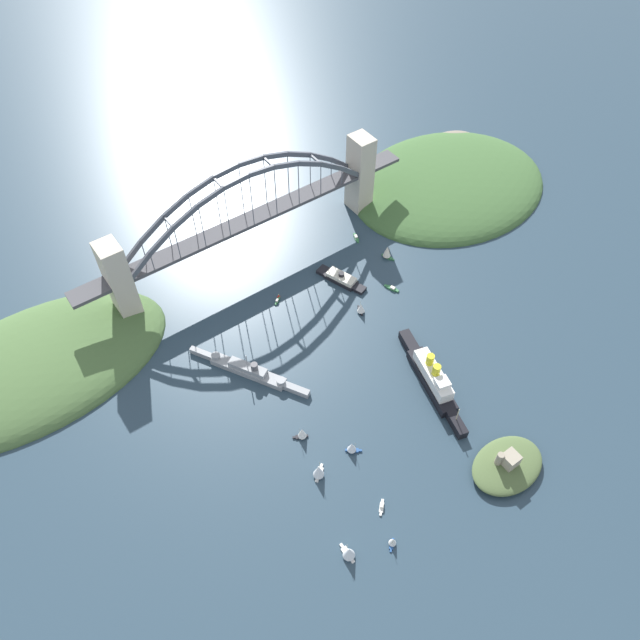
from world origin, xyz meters
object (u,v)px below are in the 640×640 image
Objects in this scene: small_boat_10 at (393,541)px; small_boat_3 at (319,471)px; small_boat_4 at (356,238)px; channel_marker_buoy at (279,296)px; seaplane_taxiing_near_bridge at (225,229)px; ocean_liner at (432,378)px; small_boat_1 at (387,252)px; fort_island_mid_harbor at (507,465)px; small_boat_9 at (392,288)px; small_boat_6 at (302,433)px; small_boat_8 at (352,447)px; harbor_arch_bridge at (250,220)px; small_boat_2 at (277,301)px; harbor_ferry_steamer at (341,278)px; small_boat_7 at (349,552)px; small_boat_0 at (382,507)px; naval_cruiser at (249,371)px; small_boat_5 at (361,308)px.

small_boat_3 is at bearing -80.43° from small_boat_10.
small_boat_10 is at bearing 56.95° from small_boat_4.
seaplane_taxiing_near_bridge is at bearing -92.79° from channel_marker_buoy.
small_boat_1 is (-46.01, -96.42, -0.59)m from ocean_liner.
fort_island_mid_harbor is 192.37m from small_boat_4.
small_boat_3 is 1.12× the size of small_boat_9.
small_boat_4 is at bearing 139.86° from seaplane_taxiing_near_bridge.
small_boat_6 is 1.10× the size of small_boat_8.
small_boat_9 is at bearing 125.96° from harbor_arch_bridge.
small_boat_6 is (77.43, -77.89, 0.97)m from fort_island_mid_harbor.
ocean_liner is at bearing 99.75° from seaplane_taxiing_near_bridge.
small_boat_2 is 0.94× the size of small_boat_10.
small_boat_7 is (105.94, 148.00, 2.62)m from harbor_ferry_steamer.
small_boat_0 is 34.81m from small_boat_8.
small_boat_9 is at bearing 152.89° from small_boat_2.
harbor_arch_bridge reaches higher than small_boat_1.
small_boat_6 is (49.48, 170.23, 2.45)m from seaplane_taxiing_near_bridge.
ocean_liner is at bearing -143.10° from small_boat_10.
naval_cruiser is (82.80, -67.81, -3.02)m from ocean_liner.
small_boat_0 is 0.66× the size of small_boat_7.
channel_marker_buoy is (35.50, -108.72, -4.90)m from ocean_liner.
small_boat_1 is 1.74× the size of small_boat_2.
small_boat_0 is (71.08, 41.64, -5.23)m from ocean_liner.
naval_cruiser is 7.23× the size of small_boat_6.
small_boat_3 reaches higher than small_boat_0.
small_boat_5 is at bearing 130.90° from channel_marker_buoy.
small_boat_1 is at bearing -130.30° from small_boat_0.
harbor_ferry_steamer is 43.53m from small_boat_4.
small_boat_6 reaches higher than small_boat_8.
harbor_arch_bridge is 172.84m from small_boat_3.
small_boat_4 is 224.25m from small_boat_7.
small_boat_3 is at bearing 76.37° from small_boat_6.
small_boat_9 is (-116.67, -80.11, -4.68)m from small_boat_3.
fort_island_mid_harbor is 4.36× the size of small_boat_6.
small_boat_7 is at bearing 51.05° from small_boat_8.
small_boat_5 is 1.23× the size of small_boat_10.
ocean_liner is 1.78× the size of fort_island_mid_harbor.
fort_island_mid_harbor is 5.82× the size of small_boat_0.
small_boat_0 is 151.23m from small_boat_9.
harbor_ferry_steamer is 177.57m from small_boat_10.
seaplane_taxiing_near_bridge is 122.11m from small_boat_5.
small_boat_6 reaches higher than small_boat_4.
small_boat_1 reaches higher than small_boat_4.
harbor_ferry_steamer is at bearing -93.90° from ocean_liner.
small_boat_5 is 29.67m from small_boat_9.
small_boat_5 is (-38.77, 38.73, 3.28)m from small_boat_2.
harbor_ferry_steamer is 3.77× the size of small_boat_6.
small_boat_2 is 0.69× the size of small_boat_6.
small_boat_2 reaches higher than small_boat_0.
small_boat_1 is at bearing -167.48° from naval_cruiser.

